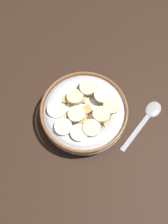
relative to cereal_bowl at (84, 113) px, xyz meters
The scene contains 3 objects.
ground_plane 3.62cm from the cereal_bowl, 33.45° to the right, with size 136.33×136.33×2.00cm, color #332116.
cereal_bowl is the anchor object (origin of this frame).
spoon 14.72cm from the cereal_bowl, 106.77° to the right, with size 9.47×13.35×0.80cm.
Camera 1 is at (-19.36, 6.72, 50.19)cm, focal length 39.08 mm.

